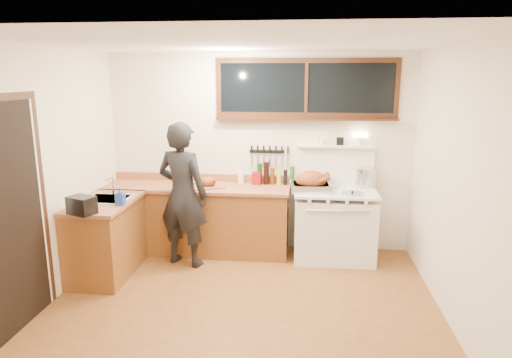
# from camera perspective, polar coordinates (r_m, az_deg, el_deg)

# --- Properties ---
(ground_plane) EXTENTS (4.00, 3.50, 0.02)m
(ground_plane) POSITION_cam_1_polar(r_m,az_deg,el_deg) (4.86, -1.71, -15.77)
(ground_plane) COLOR brown
(room_shell) EXTENTS (4.10, 3.60, 2.65)m
(room_shell) POSITION_cam_1_polar(r_m,az_deg,el_deg) (4.31, -1.86, 3.95)
(room_shell) COLOR silver
(room_shell) RESTS_ON ground
(counter_back) EXTENTS (2.44, 0.64, 1.00)m
(counter_back) POSITION_cam_1_polar(r_m,az_deg,el_deg) (6.13, -7.36, -4.89)
(counter_back) COLOR brown
(counter_back) RESTS_ON ground
(counter_left) EXTENTS (0.64, 1.09, 0.90)m
(counter_left) POSITION_cam_1_polar(r_m,az_deg,el_deg) (5.67, -18.25, -6.97)
(counter_left) COLOR brown
(counter_left) RESTS_ON ground
(sink_unit) EXTENTS (0.50, 0.45, 0.37)m
(sink_unit) POSITION_cam_1_polar(r_m,az_deg,el_deg) (5.61, -18.04, -2.93)
(sink_unit) COLOR white
(sink_unit) RESTS_ON counter_left
(vintage_stove) EXTENTS (1.02, 0.74, 1.60)m
(vintage_stove) POSITION_cam_1_polar(r_m,az_deg,el_deg) (5.94, 9.78, -5.42)
(vintage_stove) COLOR white
(vintage_stove) RESTS_ON ground
(back_window) EXTENTS (2.32, 0.13, 0.77)m
(back_window) POSITION_cam_1_polar(r_m,az_deg,el_deg) (5.94, 6.28, 10.41)
(back_window) COLOR black
(back_window) RESTS_ON room_shell
(left_doorway) EXTENTS (0.02, 1.04, 2.17)m
(left_doorway) POSITION_cam_1_polar(r_m,az_deg,el_deg) (4.65, -28.00, -4.05)
(left_doorway) COLOR black
(left_doorway) RESTS_ON ground
(knife_strip) EXTENTS (0.52, 0.03, 0.28)m
(knife_strip) POSITION_cam_1_polar(r_m,az_deg,el_deg) (6.05, 1.55, 3.34)
(knife_strip) COLOR black
(knife_strip) RESTS_ON room_shell
(man) EXTENTS (0.75, 0.60, 1.79)m
(man) POSITION_cam_1_polar(r_m,az_deg,el_deg) (5.62, -9.14, -1.94)
(man) COLOR black
(man) RESTS_ON ground
(soap_bottle) EXTENTS (0.10, 0.10, 0.20)m
(soap_bottle) POSITION_cam_1_polar(r_m,az_deg,el_deg) (5.29, -16.61, -2.07)
(soap_bottle) COLOR #2144A7
(soap_bottle) RESTS_ON counter_left
(toaster) EXTENTS (0.32, 0.27, 0.19)m
(toaster) POSITION_cam_1_polar(r_m,az_deg,el_deg) (5.09, -20.96, -3.08)
(toaster) COLOR black
(toaster) RESTS_ON counter_left
(cutting_board) EXTENTS (0.47, 0.43, 0.14)m
(cutting_board) POSITION_cam_1_polar(r_m,az_deg,el_deg) (5.89, -5.98, -0.53)
(cutting_board) COLOR #995A3C
(cutting_board) RESTS_ON counter_back
(roast_turkey) EXTENTS (0.53, 0.39, 0.26)m
(roast_turkey) POSITION_cam_1_polar(r_m,az_deg,el_deg) (5.70, 6.94, -0.49)
(roast_turkey) COLOR silver
(roast_turkey) RESTS_ON vintage_stove
(stockpot) EXTENTS (0.34, 0.34, 0.25)m
(stockpot) POSITION_cam_1_polar(r_m,az_deg,el_deg) (6.03, 13.61, 0.19)
(stockpot) COLOR silver
(stockpot) RESTS_ON vintage_stove
(saucepan) EXTENTS (0.18, 0.28, 0.11)m
(saucepan) POSITION_cam_1_polar(r_m,az_deg,el_deg) (5.95, 9.45, -0.47)
(saucepan) COLOR silver
(saucepan) RESTS_ON vintage_stove
(pot_lid) EXTENTS (0.32, 0.32, 0.04)m
(pot_lid) POSITION_cam_1_polar(r_m,az_deg,el_deg) (5.65, 11.96, -1.76)
(pot_lid) COLOR silver
(pot_lid) RESTS_ON vintage_stove
(coffee_tin) EXTENTS (0.13, 0.11, 0.17)m
(coffee_tin) POSITION_cam_1_polar(r_m,az_deg,el_deg) (6.01, 0.13, 0.11)
(coffee_tin) COLOR maroon
(coffee_tin) RESTS_ON counter_back
(pitcher) EXTENTS (0.11, 0.11, 0.16)m
(pitcher) POSITION_cam_1_polar(r_m,az_deg,el_deg) (6.08, -1.90, 0.22)
(pitcher) COLOR white
(pitcher) RESTS_ON counter_back
(bottle_cluster) EXTENTS (0.49, 0.07, 0.30)m
(bottle_cluster) POSITION_cam_1_polar(r_m,az_deg,el_deg) (6.00, 2.18, 0.50)
(bottle_cluster) COLOR black
(bottle_cluster) RESTS_ON counter_back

